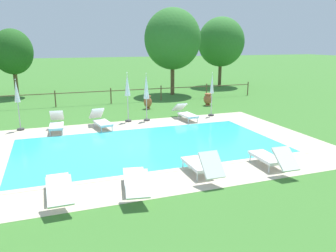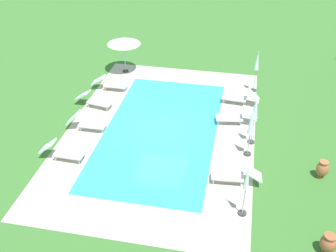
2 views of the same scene
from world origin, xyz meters
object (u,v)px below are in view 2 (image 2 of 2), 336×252
sun_lounger_north_end (95,100)px  sun_lounger_south_far (240,97)px  sun_lounger_north_near_steps (235,117)px  patio_umbrella_closed_row_west (251,123)px  patio_umbrella_closed_row_mid_west (246,183)px  terracotta_urn_near_fence (328,243)px  patio_umbrella_closed_row_centre (255,111)px  patio_umbrella_closed_row_mid_east (257,65)px  terracotta_urn_by_tree (322,169)px  sun_lounger_south_mid (111,84)px  patio_umbrella_open_foreground (124,41)px  sun_lounger_south_near_corner (235,175)px  sun_lounger_north_mid (63,152)px  sun_lounger_north_far (87,123)px

sun_lounger_north_end → sun_lounger_south_far: 7.71m
sun_lounger_north_near_steps → patio_umbrella_closed_row_west: size_ratio=0.82×
patio_umbrella_closed_row_mid_west → terracotta_urn_near_fence: size_ratio=3.07×
patio_umbrella_closed_row_centre → sun_lounger_north_near_steps: bearing=-150.7°
patio_umbrella_closed_row_mid_east → terracotta_urn_by_tree: 7.69m
sun_lounger_south_mid → terracotta_urn_by_tree: size_ratio=2.51×
sun_lounger_south_far → patio_umbrella_closed_row_mid_east: 2.14m
sun_lounger_north_near_steps → sun_lounger_north_end: sun_lounger_north_near_steps is taller
patio_umbrella_open_foreground → patio_umbrella_closed_row_centre: patio_umbrella_closed_row_centre is taller
sun_lounger_north_end → sun_lounger_south_near_corner: 8.95m
sun_lounger_north_mid → sun_lounger_south_far: (-6.36, 7.31, 0.00)m
sun_lounger_north_mid → terracotta_urn_near_fence: size_ratio=2.55×
sun_lounger_north_far → patio_umbrella_open_foreground: size_ratio=0.86×
sun_lounger_north_end → sun_lounger_north_far: bearing=10.2°
sun_lounger_south_mid → sun_lounger_south_far: bearing=88.7°
sun_lounger_north_far → patio_umbrella_closed_row_centre: size_ratio=0.76×
sun_lounger_north_mid → sun_lounger_south_mid: 6.53m
sun_lounger_north_near_steps → sun_lounger_south_mid: size_ratio=1.00×
sun_lounger_north_near_steps → sun_lounger_south_far: size_ratio=1.01×
sun_lounger_south_near_corner → patio_umbrella_closed_row_centre: patio_umbrella_closed_row_centre is taller
sun_lounger_north_far → terracotta_urn_by_tree: size_ratio=2.38×
sun_lounger_south_near_corner → sun_lounger_south_far: bearing=-178.7°
patio_umbrella_closed_row_centre → patio_umbrella_closed_row_mid_east: size_ratio=1.06×
sun_lounger_north_mid → sun_lounger_south_far: 9.69m
sun_lounger_north_near_steps → terracotta_urn_near_fence: (7.38, 3.51, 0.04)m
sun_lounger_north_end → terracotta_urn_near_fence: size_ratio=2.68×
patio_umbrella_open_foreground → patio_umbrella_closed_row_mid_west: 13.18m
sun_lounger_north_far → patio_umbrella_closed_row_west: (0.51, 7.71, 1.28)m
patio_umbrella_closed_row_centre → sun_lounger_north_mid: bearing=-70.6°
sun_lounger_north_near_steps → terracotta_urn_by_tree: 5.08m
sun_lounger_south_mid → patio_umbrella_closed_row_west: (4.65, 7.86, 1.30)m
patio_umbrella_closed_row_mid_west → patio_umbrella_closed_row_mid_east: 9.79m
patio_umbrella_open_foreground → terracotta_urn_near_fence: (11.93, 10.48, -1.58)m
sun_lounger_north_end → sun_lounger_south_mid: sun_lounger_north_end is taller
sun_lounger_south_mid → patio_umbrella_closed_row_centre: bearing=65.2°
sun_lounger_south_far → sun_lounger_north_near_steps: bearing=-3.4°
patio_umbrella_closed_row_centre → patio_umbrella_closed_row_mid_east: 5.13m
sun_lounger_north_mid → sun_lounger_south_far: sun_lounger_south_far is taller
sun_lounger_south_near_corner → terracotta_urn_by_tree: same height
terracotta_urn_near_fence → sun_lounger_north_near_steps: bearing=-154.6°
sun_lounger_north_near_steps → terracotta_urn_by_tree: size_ratio=2.51×
sun_lounger_south_far → patio_umbrella_closed_row_west: 4.70m
sun_lounger_south_near_corner → patio_umbrella_closed_row_west: patio_umbrella_closed_row_west is taller
sun_lounger_south_mid → terracotta_urn_by_tree: (5.60, 10.89, 0.07)m
sun_lounger_north_far → sun_lounger_south_near_corner: 7.67m
terracotta_urn_by_tree → sun_lounger_north_mid: bearing=-85.1°
sun_lounger_south_far → patio_umbrella_closed_row_mid_west: (8.19, 0.54, 1.15)m
patio_umbrella_closed_row_west → patio_umbrella_closed_row_mid_west: size_ratio=1.03×
patio_umbrella_closed_row_mid_west → patio_umbrella_closed_row_mid_east: (-9.78, 0.19, 0.08)m
sun_lounger_north_end → patio_umbrella_open_foreground: patio_umbrella_open_foreground is taller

